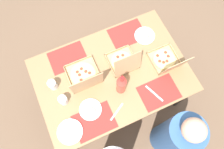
# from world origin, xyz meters

# --- Properties ---
(ground_plane) EXTENTS (6.00, 6.00, 0.00)m
(ground_plane) POSITION_xyz_m (0.00, 0.00, 0.00)
(ground_plane) COLOR brown
(dining_table) EXTENTS (1.46, 0.98, 0.72)m
(dining_table) POSITION_xyz_m (0.00, 0.00, 0.62)
(dining_table) COLOR #3F3328
(dining_table) RESTS_ON ground_plane
(placemat_near_left) EXTENTS (0.36, 0.26, 0.00)m
(placemat_near_left) POSITION_xyz_m (-0.33, -0.34, 0.72)
(placemat_near_left) COLOR red
(placemat_near_left) RESTS_ON dining_table
(placemat_near_right) EXTENTS (0.36, 0.26, 0.00)m
(placemat_near_right) POSITION_xyz_m (0.33, -0.34, 0.72)
(placemat_near_right) COLOR red
(placemat_near_right) RESTS_ON dining_table
(placemat_far_left) EXTENTS (0.36, 0.26, 0.00)m
(placemat_far_left) POSITION_xyz_m (-0.33, 0.34, 0.72)
(placemat_far_left) COLOR red
(placemat_far_left) RESTS_ON dining_table
(placemat_far_right) EXTENTS (0.36, 0.26, 0.00)m
(placemat_far_right) POSITION_xyz_m (0.33, 0.34, 0.72)
(placemat_far_right) COLOR red
(placemat_far_right) RESTS_ON dining_table
(pizza_box_corner_right) EXTENTS (0.26, 0.27, 0.30)m
(pizza_box_corner_right) POSITION_xyz_m (-0.14, -0.06, 0.77)
(pizza_box_corner_right) COLOR tan
(pizza_box_corner_right) RESTS_ON dining_table
(pizza_box_edge_far) EXTENTS (0.29, 0.32, 0.33)m
(pizza_box_edge_far) POSITION_xyz_m (0.25, -0.08, 0.77)
(pizza_box_edge_far) COLOR tan
(pizza_box_edge_far) RESTS_ON dining_table
(pizza_box_center) EXTENTS (0.26, 0.30, 0.29)m
(pizza_box_center) POSITION_xyz_m (-0.53, 0.10, 0.77)
(pizza_box_center) COLOR tan
(pizza_box_center) RESTS_ON dining_table
(plate_middle) EXTENTS (0.20, 0.20, 0.03)m
(plate_middle) POSITION_xyz_m (0.32, 0.23, 0.73)
(plate_middle) COLOR white
(plate_middle) RESTS_ON dining_table
(plate_near_left) EXTENTS (0.21, 0.21, 0.03)m
(plate_near_left) POSITION_xyz_m (-0.48, -0.25, 0.73)
(plate_near_left) COLOR white
(plate_near_left) RESTS_ON dining_table
(plate_far_right) EXTENTS (0.23, 0.23, 0.02)m
(plate_far_right) POSITION_xyz_m (0.56, 0.34, 0.73)
(plate_far_right) COLOR white
(plate_far_right) RESTS_ON dining_table
(soda_bottle) EXTENTS (0.09, 0.09, 0.32)m
(soda_bottle) POSITION_xyz_m (-0.02, 0.17, 0.85)
(soda_bottle) COLOR #B2382D
(soda_bottle) RESTS_ON dining_table
(cup_clear_right) EXTENTS (0.08, 0.08, 0.09)m
(cup_clear_right) POSITION_xyz_m (0.51, 0.06, 0.77)
(cup_clear_right) COLOR silver
(cup_clear_right) RESTS_ON dining_table
(cup_spare) EXTENTS (0.08, 0.08, 0.11)m
(cup_spare) POSITION_xyz_m (0.55, -0.12, 0.78)
(cup_spare) COLOR silver
(cup_spare) RESTS_ON dining_table
(knife_by_near_left) EXTENTS (0.09, 0.20, 0.00)m
(knife_by_near_left) POSITION_xyz_m (-0.28, 0.33, 0.72)
(knife_by_near_left) COLOR #B7B7BC
(knife_by_near_left) RESTS_ON dining_table
(fork_by_near_right) EXTENTS (0.17, 0.11, 0.00)m
(fork_by_near_right) POSITION_xyz_m (0.11, 0.35, 0.72)
(fork_by_near_right) COLOR #B7B7BC
(fork_by_near_right) RESTS_ON dining_table
(diner_left_seat) EXTENTS (0.32, 0.32, 1.13)m
(diner_left_seat) POSITION_xyz_m (-0.33, 0.75, 0.50)
(diner_left_seat) COLOR #33598C
(diner_left_seat) RESTS_ON ground_plane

